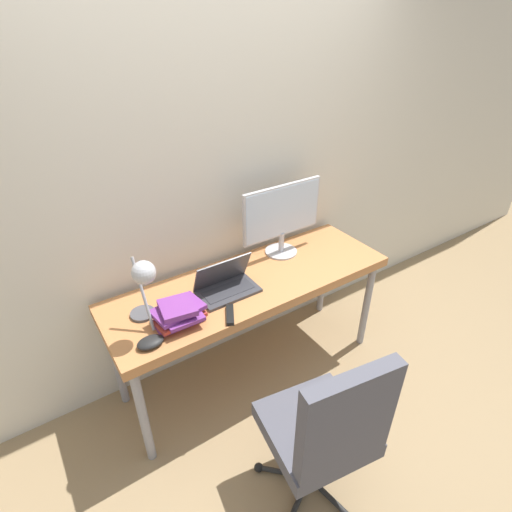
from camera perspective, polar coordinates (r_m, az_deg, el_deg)
ground_plane at (r=2.79m, az=2.94°, el=-19.39°), size 12.00×12.00×0.00m
wall_back at (r=2.45m, az=-5.36°, el=10.92°), size 8.00×0.05×2.60m
desk at (r=2.47m, az=-0.63°, el=-4.70°), size 1.79×0.59×0.77m
laptop at (r=2.32m, az=-4.28°, el=-4.14°), size 0.35×0.21×0.21m
monitor at (r=2.58m, az=3.75°, el=5.80°), size 0.58×0.21×0.48m
desk_lamp at (r=1.97m, az=-15.78°, el=-3.44°), size 0.13×0.29×0.42m
office_chair at (r=1.99m, az=10.10°, el=-23.14°), size 0.57×0.57×1.02m
book_stack at (r=2.12m, az=-10.95°, el=-8.08°), size 0.28×0.22×0.12m
tv_remote at (r=2.16m, az=-3.73°, el=-8.37°), size 0.11×0.16×0.02m
game_controller at (r=2.05m, az=-14.85°, el=-11.82°), size 0.13×0.09×0.04m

